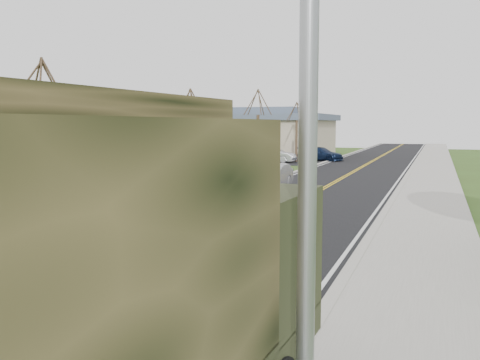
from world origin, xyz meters
The scene contains 15 objects.
road centered at (0.00, 40.00, 0.01)m, with size 8.00×120.00×0.01m, color black.
curb_right centered at (4.15, 40.00, 0.06)m, with size 0.30×120.00×0.12m, color #9E998E.
sidewalk_right centered at (5.90, 40.00, 0.05)m, with size 3.20×120.00×0.10m, color #9E998E.
curb_left centered at (-4.15, 40.00, 0.05)m, with size 0.30×120.00×0.10m, color #9E998E.
street_light centered at (4.90, -0.50, 4.43)m, with size 1.65×0.22×8.00m.
bare_tree_a centered at (-7.00, 10.00, 2.63)m, with size 1.93×2.26×6.08m.
bare_tree_b centered at (-7.00, 22.00, 2.48)m, with size 1.83×2.14×5.73m.
bare_tree_c centered at (-7.00, 34.00, 2.78)m, with size 2.04×2.39×6.42m.
bare_tree_d centered at (-7.00, 46.00, 2.55)m, with size 1.88×2.20×5.91m.
commercial_building centered at (-15.98, 55.97, 2.69)m, with size 25.50×21.50×5.65m.
suv_champagne centered at (-3.00, 13.30, 0.79)m, with size 2.62×5.68×1.58m, color #908151.
sedan_silver centered at (-2.83, 23.85, 0.73)m, with size 1.55×4.44×1.46m, color #B0B0B5.
lot_car_dark centered at (-13.61, 42.00, 0.75)m, with size 1.78×4.42×1.50m, color black.
lot_car_silver centered at (-8.92, 44.52, 0.72)m, with size 1.53×4.39×1.45m, color #B7B7BC.
lot_car_navy centered at (-5.10, 48.50, 0.70)m, with size 1.95×4.80×1.39m, color #0F1C38.
Camera 1 is at (6.15, -5.42, 3.74)m, focal length 40.00 mm.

